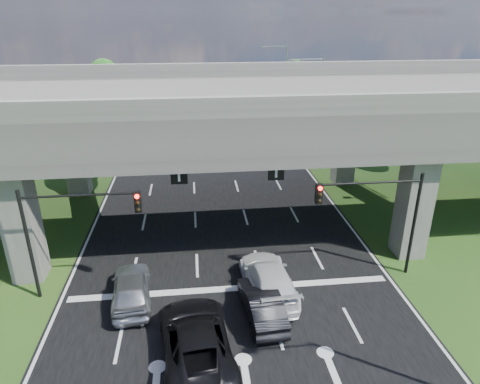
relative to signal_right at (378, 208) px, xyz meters
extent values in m
plane|color=#1D4516|center=(-7.82, -3.94, -4.19)|extent=(160.00, 160.00, 0.00)
cube|color=black|center=(-7.82, 6.06, -4.17)|extent=(18.00, 120.00, 0.03)
cube|color=#3B3836|center=(-7.82, 8.06, 3.81)|extent=(80.00, 15.00, 2.00)
cube|color=#5E5C57|center=(-7.82, 0.81, 5.31)|extent=(80.00, 0.50, 1.00)
cube|color=#5E5C57|center=(-7.82, 15.31, 5.31)|extent=(80.00, 0.50, 1.00)
cube|color=#5E5C57|center=(-18.82, 2.06, -0.69)|extent=(1.60, 1.60, 7.00)
cube|color=#5E5C57|center=(-18.82, 14.06, -0.69)|extent=(1.60, 1.60, 7.00)
cube|color=#5E5C57|center=(3.18, 2.06, -0.69)|extent=(1.60, 1.60, 7.00)
cube|color=#5E5C57|center=(3.18, 14.06, -0.69)|extent=(1.60, 1.60, 7.00)
cube|color=black|center=(-10.32, 1.06, 1.81)|extent=(0.85, 0.06, 0.85)
cube|color=black|center=(-5.32, 1.06, 1.81)|extent=(0.85, 0.06, 0.85)
cylinder|color=black|center=(2.18, 0.06, -1.19)|extent=(0.18, 0.18, 6.00)
cylinder|color=black|center=(-0.57, 0.06, 1.41)|extent=(5.50, 0.12, 0.12)
cube|color=black|center=(-3.32, -0.12, 1.01)|extent=(0.35, 0.28, 1.05)
sphere|color=#FF0C05|center=(-3.32, -0.28, 1.36)|extent=(0.22, 0.22, 0.22)
cylinder|color=black|center=(-17.82, 0.06, -1.19)|extent=(0.18, 0.18, 6.00)
cylinder|color=black|center=(-15.07, 0.06, 1.41)|extent=(5.50, 0.12, 0.12)
cube|color=black|center=(-12.32, -0.12, 1.01)|extent=(0.35, 0.28, 1.05)
sphere|color=#FF0C05|center=(-12.32, -0.28, 1.36)|extent=(0.22, 0.22, 0.22)
cylinder|color=gray|center=(2.68, 20.06, 0.81)|extent=(0.16, 0.16, 10.00)
cylinder|color=gray|center=(1.18, 20.06, 5.51)|extent=(3.00, 0.10, 0.10)
cube|color=gray|center=(-0.32, 20.06, 5.41)|extent=(0.60, 0.25, 0.18)
cylinder|color=gray|center=(2.68, 36.06, 0.81)|extent=(0.16, 0.16, 10.00)
cylinder|color=gray|center=(1.18, 36.06, 5.51)|extent=(3.00, 0.10, 0.10)
cube|color=gray|center=(-0.32, 36.06, 5.41)|extent=(0.60, 0.25, 0.18)
cylinder|color=black|center=(-21.82, 22.06, -2.54)|extent=(0.36, 0.36, 3.30)
sphere|color=#124513|center=(-21.82, 22.06, 0.46)|extent=(4.50, 4.50, 4.50)
sphere|color=#124513|center=(-21.42, 21.76, 1.81)|extent=(3.60, 3.60, 3.60)
sphere|color=#124513|center=(-22.12, 22.46, -0.44)|extent=(3.30, 3.30, 3.30)
cylinder|color=black|center=(-24.82, 30.06, -2.76)|extent=(0.36, 0.36, 2.86)
sphere|color=#124513|center=(-24.82, 30.06, -0.16)|extent=(3.90, 3.90, 3.90)
sphere|color=#124513|center=(-24.42, 29.76, 1.01)|extent=(3.12, 3.12, 3.12)
sphere|color=#124513|center=(-25.12, 30.46, -0.94)|extent=(2.86, 2.86, 2.86)
cylinder|color=black|center=(-20.82, 38.06, -2.43)|extent=(0.36, 0.36, 3.52)
sphere|color=#124513|center=(-20.82, 38.06, 0.77)|extent=(4.80, 4.80, 4.80)
sphere|color=#124513|center=(-20.42, 37.76, 2.21)|extent=(3.84, 3.84, 3.84)
sphere|color=#124513|center=(-21.12, 38.46, -0.19)|extent=(3.52, 3.52, 3.52)
cylinder|color=black|center=(5.18, 24.06, -2.65)|extent=(0.36, 0.36, 3.08)
sphere|color=#124513|center=(5.18, 24.06, 0.15)|extent=(4.20, 4.20, 4.20)
sphere|color=#124513|center=(5.58, 23.76, 1.41)|extent=(3.36, 3.36, 3.36)
sphere|color=#124513|center=(4.88, 24.46, -0.69)|extent=(3.08, 3.08, 3.08)
cylinder|color=black|center=(8.18, 32.06, -2.76)|extent=(0.36, 0.36, 2.86)
sphere|color=#124513|center=(8.18, 32.06, -0.16)|extent=(3.90, 3.90, 3.90)
sphere|color=#124513|center=(8.58, 31.76, 1.01)|extent=(3.12, 3.12, 3.12)
sphere|color=#124513|center=(7.88, 32.46, -0.94)|extent=(2.86, 2.86, 2.86)
cylinder|color=black|center=(4.18, 40.06, -2.54)|extent=(0.36, 0.36, 3.30)
sphere|color=#124513|center=(4.18, 40.06, 0.46)|extent=(4.50, 4.50, 4.50)
sphere|color=#124513|center=(4.58, 39.76, 1.81)|extent=(3.60, 3.60, 3.60)
sphere|color=#124513|center=(3.88, 40.46, -0.44)|extent=(3.30, 3.30, 3.30)
imported|color=#AEB0B6|center=(-12.96, -0.94, -3.34)|extent=(2.38, 4.93, 1.62)
imported|color=black|center=(-6.60, -2.85, -3.41)|extent=(1.94, 4.65, 1.49)
imported|color=silver|center=(-5.96, -0.94, -3.32)|extent=(2.69, 5.87, 1.66)
imported|color=black|center=(-9.79, -5.10, -3.30)|extent=(3.49, 6.46, 1.72)
camera|label=1|loc=(-9.53, -19.41, 9.49)|focal=32.00mm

